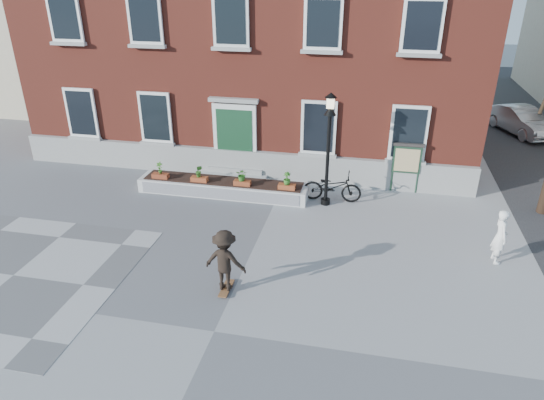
% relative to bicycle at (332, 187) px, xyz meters
% --- Properties ---
extents(ground, '(100.00, 100.00, 0.00)m').
position_rel_bicycle_xyz_m(ground, '(-1.93, -7.44, -0.54)').
color(ground, gray).
rests_on(ground, ground).
extents(checker_patch, '(6.00, 6.00, 0.01)m').
position_rel_bicycle_xyz_m(checker_patch, '(-7.93, -6.44, -0.53)').
color(checker_patch, '#58585A').
rests_on(checker_patch, ground).
extents(bicycle, '(2.05, 0.75, 1.07)m').
position_rel_bicycle_xyz_m(bicycle, '(0.00, 0.00, 0.00)').
color(bicycle, black).
rests_on(bicycle, ground).
extents(parked_car, '(2.83, 4.22, 1.32)m').
position_rel_bicycle_xyz_m(parked_car, '(8.37, 9.66, 0.12)').
color(parked_car, silver).
rests_on(parked_car, ground).
extents(bystander, '(0.46, 0.63, 1.59)m').
position_rel_bicycle_xyz_m(bystander, '(4.91, -2.97, 0.26)').
color(bystander, white).
rests_on(bystander, ground).
extents(planter_assembly, '(6.20, 1.12, 1.15)m').
position_rel_bicycle_xyz_m(planter_assembly, '(-3.92, -0.27, -0.23)').
color(planter_assembly, silver).
rests_on(planter_assembly, ground).
extents(lamp_post, '(0.40, 0.40, 3.93)m').
position_rel_bicycle_xyz_m(lamp_post, '(-0.18, -0.32, 2.00)').
color(lamp_post, black).
rests_on(lamp_post, ground).
extents(notice_board, '(1.10, 0.16, 1.87)m').
position_rel_bicycle_xyz_m(notice_board, '(2.52, 1.33, 0.73)').
color(notice_board, '#193221').
rests_on(notice_board, ground).
extents(skateboarder, '(1.11, 0.78, 1.73)m').
position_rel_bicycle_xyz_m(skateboarder, '(-2.12, -5.87, 0.36)').
color(skateboarder, brown).
rests_on(skateboarder, ground).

